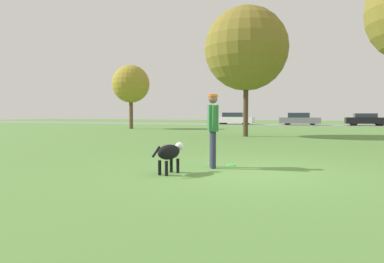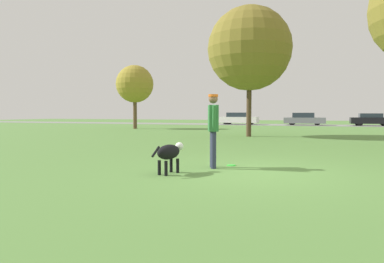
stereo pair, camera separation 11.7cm
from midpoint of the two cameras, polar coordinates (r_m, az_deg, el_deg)
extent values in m
plane|color=#56843D|center=(7.81, 8.60, -6.67)|extent=(120.00, 120.00, 0.00)
cube|color=gray|center=(40.51, 17.08, 1.04)|extent=(120.00, 6.00, 0.01)
cylinder|color=#2D334C|center=(8.13, 3.16, -3.11)|extent=(0.17, 0.17, 0.89)
cylinder|color=#2D334C|center=(8.37, 3.00, -2.93)|extent=(0.17, 0.17, 0.89)
cube|color=#2D7038|center=(8.21, 3.09, 2.24)|extent=(0.36, 0.48, 0.63)
cylinder|color=#2D7038|center=(7.96, 3.27, 2.21)|extent=(0.16, 0.24, 0.63)
cylinder|color=#2D7038|center=(8.45, 2.93, 2.26)|extent=(0.16, 0.24, 0.63)
sphere|color=brown|center=(8.21, 3.10, 5.46)|extent=(0.29, 0.29, 0.22)
cylinder|color=#D15B19|center=(8.22, 3.10, 6.00)|extent=(0.30, 0.30, 0.06)
ellipsoid|color=black|center=(7.41, -4.33, -3.43)|extent=(0.47, 0.74, 0.32)
ellipsoid|color=white|center=(7.57, -3.48, -3.73)|extent=(0.26, 0.22, 0.18)
sphere|color=white|center=(7.73, -2.55, -2.50)|extent=(0.22, 0.22, 0.19)
cylinder|color=black|center=(7.68, -3.92, -5.62)|extent=(0.08, 0.08, 0.32)
cylinder|color=black|center=(7.58, -2.82, -5.73)|extent=(0.08, 0.08, 0.32)
cylinder|color=black|center=(7.34, -5.87, -6.03)|extent=(0.08, 0.08, 0.32)
cylinder|color=black|center=(7.23, -4.75, -6.15)|extent=(0.08, 0.08, 0.32)
cylinder|color=black|center=(7.06, -6.46, -3.37)|extent=(0.10, 0.26, 0.22)
cylinder|color=#33D838|center=(8.70, 6.11, -5.60)|extent=(0.22, 0.22, 0.02)
torus|color=#33D838|center=(8.70, 6.11, -5.60)|extent=(0.22, 0.22, 0.02)
cylinder|color=brown|center=(29.86, -10.23, 2.99)|extent=(0.32, 0.32, 2.64)
sphere|color=olive|center=(29.97, -10.27, 7.82)|extent=(3.20, 3.20, 3.20)
cylinder|color=#4C3826|center=(19.71, 8.77, 3.82)|extent=(0.28, 0.28, 3.19)
sphere|color=olive|center=(20.04, 8.85, 13.48)|extent=(4.71, 4.71, 4.71)
cube|color=white|center=(41.06, 7.01, 1.95)|extent=(4.62, 1.92, 0.68)
cube|color=#232D38|center=(41.09, 6.83, 2.79)|extent=(2.43, 1.59, 0.52)
cylinder|color=black|center=(41.48, 9.10, 1.60)|extent=(0.63, 0.23, 0.62)
cylinder|color=black|center=(40.02, 8.64, 1.56)|extent=(0.63, 0.23, 0.62)
cylinder|color=black|center=(42.15, 5.47, 1.65)|extent=(0.63, 0.23, 0.62)
cylinder|color=black|center=(40.72, 4.89, 1.60)|extent=(0.63, 0.23, 0.62)
cube|color=slate|center=(40.43, 17.49, 1.78)|extent=(4.46, 1.91, 0.64)
cube|color=#232D38|center=(40.42, 17.32, 2.62)|extent=(2.33, 1.62, 0.53)
cylinder|color=black|center=(41.20, 19.38, 1.45)|extent=(0.62, 0.21, 0.62)
cylinder|color=black|center=(39.60, 19.36, 1.40)|extent=(0.62, 0.21, 0.62)
cylinder|color=black|center=(41.31, 15.69, 1.52)|extent=(0.62, 0.21, 0.62)
cylinder|color=black|center=(39.71, 15.52, 1.46)|extent=(0.62, 0.21, 0.62)
cube|color=black|center=(40.81, 26.98, 1.64)|extent=(4.17, 1.75, 0.65)
cube|color=#232D38|center=(40.79, 26.82, 2.41)|extent=(2.18, 1.48, 0.44)
cylinder|color=black|center=(41.74, 28.50, 1.32)|extent=(0.68, 0.21, 0.67)
cylinder|color=black|center=(40.33, 28.87, 1.26)|extent=(0.68, 0.21, 0.67)
cylinder|color=black|center=(41.35, 25.11, 1.39)|extent=(0.68, 0.21, 0.67)
cylinder|color=black|center=(39.93, 25.37, 1.33)|extent=(0.68, 0.21, 0.67)
camera|label=1|loc=(0.06, -90.43, -0.02)|focal=32.00mm
camera|label=2|loc=(0.06, 89.57, 0.02)|focal=32.00mm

